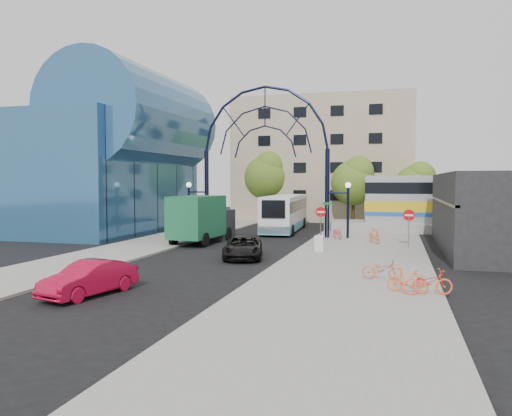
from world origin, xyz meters
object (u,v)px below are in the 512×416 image
(gateway_arch, at_px, (265,130))
(tree_north_b, at_px, (267,175))
(bike_far_c, at_px, (428,282))
(bike_near_b, at_px, (374,235))
(bike_near_a, at_px, (338,232))
(bike_far_b, at_px, (407,280))
(red_sedan, at_px, (89,278))
(bike_far_a, at_px, (382,269))
(street_name_sign, at_px, (327,213))
(do_not_enter_sign, at_px, (409,219))
(green_truck, at_px, (202,219))
(city_bus, at_px, (285,212))
(black_suv, at_px, (243,247))
(stop_sign, at_px, (321,215))
(sandwich_board, at_px, (319,242))
(tree_north_c, at_px, (417,184))

(gateway_arch, relative_size, tree_north_b, 1.70)
(gateway_arch, xyz_separation_m, bike_far_c, (11.36, -18.76, -7.94))
(bike_near_b, bearing_deg, tree_north_b, 97.25)
(gateway_arch, relative_size, bike_near_a, 7.55)
(bike_far_b, bearing_deg, bike_near_a, 31.19)
(red_sedan, relative_size, bike_near_b, 2.23)
(gateway_arch, distance_m, tree_north_b, 16.72)
(tree_north_b, height_order, bike_far_a, tree_north_b)
(street_name_sign, bearing_deg, do_not_enter_sign, -24.16)
(bike_near_b, bearing_deg, do_not_enter_sign, -54.33)
(green_truck, bearing_deg, bike_far_c, -39.46)
(tree_north_b, bearing_deg, do_not_enter_sign, -53.26)
(gateway_arch, bearing_deg, bike_near_b, -17.82)
(gateway_arch, distance_m, bike_far_b, 22.81)
(city_bus, relative_size, bike_near_b, 6.42)
(bike_near_a, bearing_deg, street_name_sign, -160.43)
(bike_far_a, height_order, bike_far_b, bike_far_b)
(gateway_arch, distance_m, do_not_enter_sign, 13.43)
(street_name_sign, relative_size, black_suv, 0.61)
(stop_sign, relative_size, do_not_enter_sign, 1.01)
(green_truck, relative_size, black_suv, 1.51)
(red_sedan, distance_m, bike_near_a, 22.44)
(city_bus, height_order, black_suv, city_bus)
(city_bus, height_order, red_sedan, city_bus)
(green_truck, height_order, red_sedan, green_truck)
(tree_north_b, relative_size, bike_far_c, 4.23)
(gateway_arch, xyz_separation_m, tree_north_b, (-3.88, 15.93, -3.29))
(bike_near_a, height_order, bike_far_c, bike_far_c)
(do_not_enter_sign, relative_size, bike_far_a, 1.42)
(do_not_enter_sign, height_order, sandwich_board, do_not_enter_sign)
(gateway_arch, height_order, tree_north_c, gateway_arch)
(green_truck, distance_m, bike_far_a, 17.20)
(street_name_sign, xyz_separation_m, bike_far_b, (5.42, -17.15, -1.52))
(do_not_enter_sign, relative_size, green_truck, 0.36)
(black_suv, distance_m, bike_far_a, 9.37)
(stop_sign, height_order, tree_north_c, tree_north_c)
(bike_far_c, bearing_deg, stop_sign, 7.33)
(green_truck, xyz_separation_m, bike_near_b, (12.11, 2.16, -1.05))
(gateway_arch, relative_size, red_sedan, 3.33)
(gateway_arch, distance_m, tree_north_c, 18.95)
(stop_sign, height_order, do_not_enter_sign, stop_sign)
(stop_sign, bearing_deg, city_bus, 120.39)
(city_bus, bearing_deg, green_truck, -113.94)
(sandwich_board, bearing_deg, stop_sign, 97.57)
(bike_far_b, distance_m, bike_far_c, 0.76)
(bike_far_a, relative_size, bike_far_c, 0.92)
(sandwich_board, bearing_deg, bike_far_a, -63.86)
(bike_near_b, bearing_deg, green_truck, 163.46)
(sandwich_board, xyz_separation_m, green_truck, (-9.00, 3.06, 0.98))
(stop_sign, xyz_separation_m, bike_near_a, (1.10, 1.34, -1.40))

